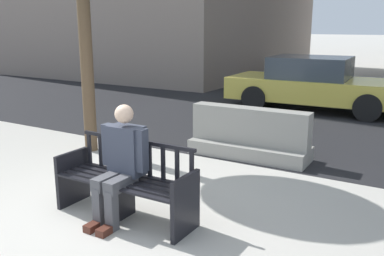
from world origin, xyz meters
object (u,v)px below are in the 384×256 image
Objects in this scene: seated_person at (121,161)px; jersey_barrier_centre at (249,137)px; street_bench at (126,184)px; car_taxi_near at (314,84)px.

seated_person reaches higher than jersey_barrier_centre.
street_bench is at bearing -95.83° from jersey_barrier_centre.
jersey_barrier_centre is 4.71m from car_taxi_near.
street_bench is at bearing -90.53° from car_taxi_near.
car_taxi_near is (0.08, 7.61, -0.02)m from seated_person.
jersey_barrier_centre is (0.29, 2.85, -0.06)m from street_bench.
street_bench reaches higher than jersey_barrier_centre.
seated_person is 0.65× the size of jersey_barrier_centre.
street_bench is 0.38× the size of car_taxi_near.
seated_person is 0.29× the size of car_taxi_near.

